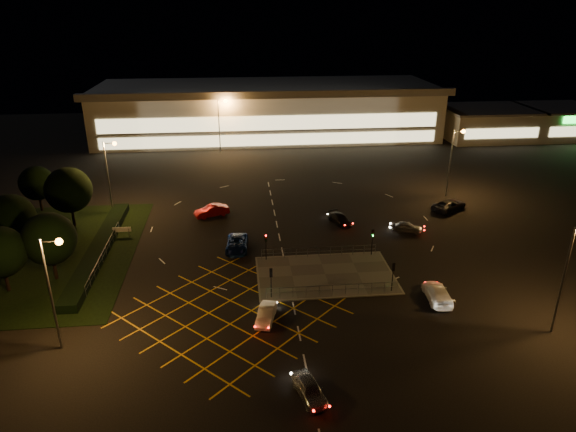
{
  "coord_description": "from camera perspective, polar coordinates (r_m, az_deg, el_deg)",
  "views": [
    {
      "loc": [
        -6.74,
        -49.04,
        26.61
      ],
      "look_at": [
        -0.75,
        9.85,
        2.0
      ],
      "focal_mm": 32.0,
      "sensor_mm": 36.0,
      "label": 1
    }
  ],
  "objects": [
    {
      "name": "tree_b",
      "position": [
        64.42,
        -28.46,
        -0.22
      ],
      "size": [
        5.4,
        5.4,
        7.35
      ],
      "color": "black",
      "rests_on": "ground"
    },
    {
      "name": "car_near_silver",
      "position": [
        39.35,
        2.41,
        -18.66
      ],
      "size": [
        2.64,
        4.33,
        1.38
      ],
      "primitive_type": "imported",
      "rotation": [
        0.0,
        0.0,
        0.27
      ],
      "color": "silver",
      "rests_on": "ground"
    },
    {
      "name": "pedestrian_island",
      "position": [
        54.72,
        4.15,
        -6.52
      ],
      "size": [
        14.0,
        9.0,
        0.12
      ],
      "primitive_type": "cube",
      "color": "#4C4944",
      "rests_on": "ground"
    },
    {
      "name": "tree_a",
      "position": [
        57.01,
        -29.36,
        -3.53
      ],
      "size": [
        5.04,
        5.04,
        6.86
      ],
      "color": "black",
      "rests_on": "ground"
    },
    {
      "name": "car_left_blue",
      "position": [
        59.97,
        -5.71,
        -3.1
      ],
      "size": [
        2.77,
        5.45,
        1.48
      ],
      "primitive_type": "imported",
      "rotation": [
        0.0,
        0.0,
        6.22
      ],
      "color": "navy",
      "rests_on": "ground"
    },
    {
      "name": "car_circ_red",
      "position": [
        69.82,
        -8.48,
        0.59
      ],
      "size": [
        4.91,
        3.2,
        1.53
      ],
      "primitive_type": "imported",
      "rotation": [
        0.0,
        0.0,
        5.09
      ],
      "color": "maroon",
      "rests_on": "ground"
    },
    {
      "name": "retail_unit_b",
      "position": [
        126.02,
        27.78,
        9.32
      ],
      "size": [
        14.8,
        14.8,
        6.35
      ],
      "color": "beige",
      "rests_on": "ground"
    },
    {
      "name": "retail_unit_a",
      "position": [
        118.07,
        21.18,
        9.65
      ],
      "size": [
        18.8,
        14.8,
        6.35
      ],
      "color": "beige",
      "rests_on": "ground"
    },
    {
      "name": "tree_c",
      "position": [
        69.96,
        -23.2,
        2.67
      ],
      "size": [
        5.76,
        5.76,
        7.84
      ],
      "color": "black",
      "rests_on": "ground"
    },
    {
      "name": "signal_sw",
      "position": [
        49.48,
        -1.9,
        -6.78
      ],
      "size": [
        0.28,
        0.3,
        3.15
      ],
      "rotation": [
        0.0,
        0.0,
        3.14
      ],
      "color": "black",
      "rests_on": "pedestrian_island"
    },
    {
      "name": "streetlight_sw",
      "position": [
        44.65,
        -24.63,
        -6.35
      ],
      "size": [
        1.78,
        0.56,
        10.03
      ],
      "color": "slate",
      "rests_on": "ground"
    },
    {
      "name": "streetlight_far_right",
      "position": [
        107.67,
        14.79,
        11.12
      ],
      "size": [
        1.78,
        0.56,
        10.03
      ],
      "color": "slate",
      "rests_on": "ground"
    },
    {
      "name": "supermarket",
      "position": [
        113.22,
        -2.34,
        11.72
      ],
      "size": [
        72.0,
        26.5,
        10.5
      ],
      "color": "beige",
      "rests_on": "ground"
    },
    {
      "name": "car_queue_white",
      "position": [
        47.15,
        -2.44,
        -10.86
      ],
      "size": [
        2.29,
        4.15,
        1.3
      ],
      "primitive_type": "imported",
      "rotation": [
        0.0,
        0.0,
        6.04
      ],
      "color": "#BCBCBC",
      "rests_on": "ground"
    },
    {
      "name": "car_right_silver",
      "position": [
        66.03,
        13.09,
        -1.2
      ],
      "size": [
        4.07,
        2.71,
        1.29
      ],
      "primitive_type": "imported",
      "rotation": [
        0.0,
        0.0,
        1.22
      ],
      "color": "#999AA0",
      "rests_on": "ground"
    },
    {
      "name": "streetlight_nw",
      "position": [
        71.97,
        -19.16,
        5.13
      ],
      "size": [
        1.78,
        0.56,
        10.03
      ],
      "color": "slate",
      "rests_on": "ground"
    },
    {
      "name": "tree_d",
      "position": [
        77.59,
        -26.12,
        3.29
      ],
      "size": [
        4.68,
        4.68,
        6.37
      ],
      "color": "black",
      "rests_on": "ground"
    },
    {
      "name": "signal_se",
      "position": [
        51.56,
        11.6,
        -5.98
      ],
      "size": [
        0.28,
        0.3,
        3.15
      ],
      "rotation": [
        0.0,
        0.0,
        3.14
      ],
      "color": "black",
      "rests_on": "pedestrian_island"
    },
    {
      "name": "streetlight_se",
      "position": [
        48.67,
        28.97,
        -4.8
      ],
      "size": [
        1.78,
        0.56,
        10.03
      ],
      "color": "slate",
      "rests_on": "ground"
    },
    {
      "name": "tree_e",
      "position": [
        57.08,
        -25.02,
        -2.31
      ],
      "size": [
        5.4,
        5.4,
        7.35
      ],
      "color": "black",
      "rests_on": "ground"
    },
    {
      "name": "grass_verge",
      "position": [
        64.71,
        -24.45,
        -3.84
      ],
      "size": [
        18.0,
        30.0,
        0.08
      ],
      "primitive_type": "cube",
      "color": "black",
      "rests_on": "ground"
    },
    {
      "name": "signal_ne",
      "position": [
        58.39,
        9.37,
        -2.28
      ],
      "size": [
        0.28,
        0.3,
        3.15
      ],
      "color": "black",
      "rests_on": "pedestrian_island"
    },
    {
      "name": "car_far_dkgrey",
      "position": [
        67.1,
        5.8,
        -0.33
      ],
      "size": [
        3.13,
        4.61,
        1.24
      ],
      "primitive_type": "imported",
      "rotation": [
        0.0,
        0.0,
        0.36
      ],
      "color": "black",
      "rests_on": "ground"
    },
    {
      "name": "streetlight_ne",
      "position": [
        78.36,
        17.98,
        6.65
      ],
      "size": [
        1.78,
        0.56,
        10.03
      ],
      "color": "slate",
      "rests_on": "ground"
    },
    {
      "name": "car_east_grey",
      "position": [
        74.5,
        17.48,
        1.19
      ],
      "size": [
        5.98,
        5.18,
        1.53
      ],
      "primitive_type": "imported",
      "rotation": [
        0.0,
        0.0,
        2.16
      ],
      "color": "black",
      "rests_on": "ground"
    },
    {
      "name": "car_approach_white",
      "position": [
        52.08,
        16.26,
        -8.22
      ],
      "size": [
        2.43,
        5.22,
        1.47
      ],
      "primitive_type": "imported",
      "rotation": [
        0.0,
        0.0,
        3.07
      ],
      "color": "white",
      "rests_on": "ground"
    },
    {
      "name": "signal_nw",
      "position": [
        56.57,
        -2.47,
        -2.83
      ],
      "size": [
        0.28,
        0.3,
        3.15
      ],
      "color": "black",
      "rests_on": "pedestrian_island"
    },
    {
      "name": "ground",
      "position": [
        56.2,
        1.79,
        -5.7
      ],
      "size": [
        180.0,
        180.0,
        0.0
      ],
      "primitive_type": "plane",
      "color": "black",
      "rests_on": "ground"
    },
    {
      "name": "streetlight_far_left",
      "position": [
        99.13,
        -7.45,
        10.72
      ],
      "size": [
        1.78,
        0.56,
        10.03
      ],
      "color": "slate",
      "rests_on": "ground"
    },
    {
      "name": "hedge",
      "position": [
        63.05,
        -20.21,
        -3.38
      ],
      "size": [
        2.0,
        26.0,
        1.0
      ],
      "primitive_type": "cube",
      "color": "black",
      "rests_on": "ground"
    }
  ]
}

